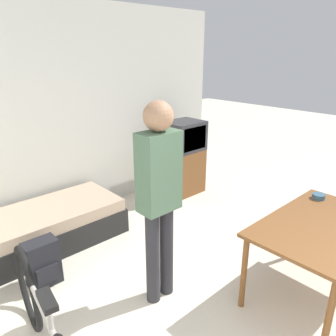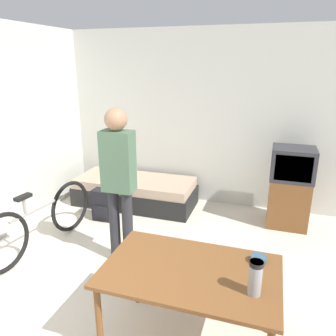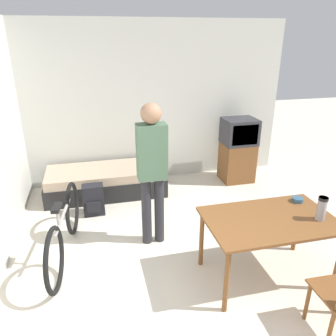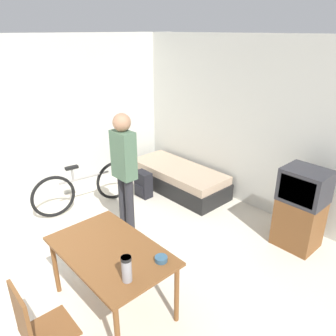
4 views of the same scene
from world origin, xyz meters
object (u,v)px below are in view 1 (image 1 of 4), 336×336
(backpack, at_px, (43,263))
(daybed, at_px, (38,230))
(mate_bowl, at_px, (319,196))
(bicycle, at_px, (46,332))
(person_standing, at_px, (159,191))
(dining_table, at_px, (322,233))
(tv, at_px, (184,157))

(backpack, bearing_deg, daybed, 71.46)
(mate_bowl, bearing_deg, bicycle, 166.58)
(person_standing, bearing_deg, mate_bowl, -24.03)
(daybed, xyz_separation_m, mate_bowl, (2.00, -2.19, 0.53))
(dining_table, height_order, backpack, dining_table)
(dining_table, xyz_separation_m, bicycle, (-2.09, 0.87, -0.29))
(dining_table, distance_m, person_standing, 1.45)
(dining_table, xyz_separation_m, backpack, (-1.74, 1.80, -0.42))
(bicycle, distance_m, backpack, 1.00)
(dining_table, xyz_separation_m, mate_bowl, (0.48, 0.26, 0.10))
(bicycle, relative_size, mate_bowl, 14.32)
(daybed, distance_m, mate_bowl, 3.01)
(bicycle, distance_m, person_standing, 1.26)
(daybed, relative_size, mate_bowl, 15.66)
(mate_bowl, xyz_separation_m, backpack, (-2.22, 1.54, -0.52))
(person_standing, xyz_separation_m, mate_bowl, (1.51, -0.67, -0.30))
(person_standing, bearing_deg, tv, 39.86)
(person_standing, distance_m, mate_bowl, 1.68)
(daybed, relative_size, person_standing, 1.08)
(person_standing, height_order, backpack, person_standing)
(tv, distance_m, person_standing, 2.42)
(dining_table, relative_size, bicycle, 0.76)
(daybed, height_order, person_standing, person_standing)
(daybed, relative_size, bicycle, 1.09)
(mate_bowl, bearing_deg, person_standing, 155.97)
(mate_bowl, bearing_deg, tv, 81.95)
(person_standing, distance_m, backpack, 1.38)
(dining_table, distance_m, mate_bowl, 0.55)
(dining_table, bearing_deg, person_standing, 137.95)
(tv, height_order, dining_table, tv)
(daybed, distance_m, tv, 2.34)
(bicycle, bearing_deg, mate_bowl, -13.42)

